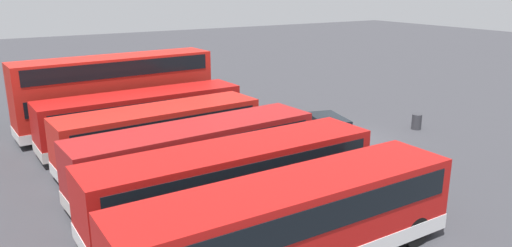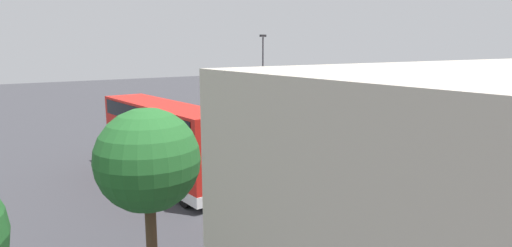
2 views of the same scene
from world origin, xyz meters
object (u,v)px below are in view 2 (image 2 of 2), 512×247
object	(u,v)px
bus_single_deck_third	(304,131)
bus_single_deck_fifth	(216,144)
bus_single_deck_near_end	(369,122)
waste_bin_yellow	(192,119)
bus_double_decker_sixth	(164,140)
bus_single_deck_second	(335,126)
bus_single_deck_fourth	(265,138)
car_hatchback_silver	(213,128)
lamp_post_tall	(263,71)

from	to	relation	value
bus_single_deck_third	bus_single_deck_fifth	size ratio (longest dim) A/B	0.98
bus_single_deck_near_end	bus_single_deck_fifth	distance (m)	14.59
bus_single_deck_third	waste_bin_yellow	world-z (taller)	bus_single_deck_third
bus_double_decker_sixth	bus_single_deck_fifth	bearing A→B (deg)	-174.48
bus_single_deck_second	bus_single_deck_fourth	xyz separation A→B (m)	(6.98, 0.32, -0.00)
bus_single_deck_second	waste_bin_yellow	bearing A→B (deg)	-72.83
bus_single_deck_third	waste_bin_yellow	xyz separation A→B (m)	(1.54, -15.59, -1.15)
bus_single_deck_fourth	bus_single_deck_second	bearing A→B (deg)	-177.35
bus_single_deck_near_end	car_hatchback_silver	distance (m)	13.42
bus_single_deck_near_end	bus_double_decker_sixth	xyz separation A→B (m)	(18.24, 0.29, 0.83)
waste_bin_yellow	bus_single_deck_near_end	bearing A→B (deg)	119.21
bus_single_deck_second	lamp_post_tall	world-z (taller)	lamp_post_tall
bus_single_deck_third	bus_single_deck_fourth	bearing A→B (deg)	3.38
bus_single_deck_fourth	bus_single_deck_near_end	bearing A→B (deg)	-178.63
bus_single_deck_second	bus_single_deck_fourth	bearing A→B (deg)	2.65
bus_single_deck_third	bus_single_deck_fourth	size ratio (longest dim) A/B	1.08
bus_single_deck_near_end	lamp_post_tall	size ratio (longest dim) A/B	1.29
bus_single_deck_third	bus_double_decker_sixth	bearing A→B (deg)	1.29
bus_single_deck_fifth	lamp_post_tall	xyz separation A→B (m)	(-13.94, -14.17, 3.61)
bus_single_deck_near_end	lamp_post_tall	distance (m)	14.70
bus_single_deck_fifth	bus_double_decker_sixth	world-z (taller)	bus_double_decker_sixth
bus_single_deck_second	waste_bin_yellow	xyz separation A→B (m)	(4.79, -15.49, -1.15)
bus_single_deck_third	bus_single_deck_fifth	world-z (taller)	same
bus_single_deck_second	bus_double_decker_sixth	distance (m)	14.36
bus_single_deck_fifth	car_hatchback_silver	xyz separation A→B (m)	(-4.97, -9.25, -0.92)
bus_single_deck_fifth	car_hatchback_silver	bearing A→B (deg)	-118.25
bus_single_deck_third	lamp_post_tall	distance (m)	16.10
bus_single_deck_near_end	bus_single_deck_fifth	size ratio (longest dim) A/B	1.03
waste_bin_yellow	bus_single_deck_second	bearing A→B (deg)	107.17
bus_single_deck_fourth	bus_single_deck_fifth	distance (m)	3.71
bus_double_decker_sixth	lamp_post_tall	xyz separation A→B (m)	(-17.58, -14.53, 2.78)
bus_single_deck_fifth	car_hatchback_silver	distance (m)	10.54
bus_single_deck_second	bus_double_decker_sixth	xyz separation A→B (m)	(14.33, 0.35, 0.83)
bus_double_decker_sixth	car_hatchback_silver	size ratio (longest dim) A/B	2.45
bus_single_deck_fourth	bus_single_deck_fifth	xyz separation A→B (m)	(3.70, -0.32, 0.00)
bus_double_decker_sixth	lamp_post_tall	bearing A→B (deg)	-140.44
car_hatchback_silver	waste_bin_yellow	world-z (taller)	car_hatchback_silver
bus_single_deck_fifth	bus_single_deck_third	bearing A→B (deg)	179.20
car_hatchback_silver	bus_single_deck_fourth	bearing A→B (deg)	82.42
bus_single_deck_third	car_hatchback_silver	world-z (taller)	bus_single_deck_third
bus_single_deck_fourth	bus_single_deck_third	bearing A→B (deg)	-176.62
bus_double_decker_sixth	lamp_post_tall	distance (m)	22.98
bus_single_deck_third	bus_single_deck_second	bearing A→B (deg)	-178.18
waste_bin_yellow	bus_single_deck_third	bearing A→B (deg)	95.63
bus_single_deck_third	car_hatchback_silver	xyz separation A→B (m)	(2.46, -9.36, -0.92)
lamp_post_tall	bus_single_deck_third	bearing A→B (deg)	65.50
waste_bin_yellow	lamp_post_tall	bearing A→B (deg)	170.72
bus_single_deck_fourth	bus_single_deck_fifth	bearing A→B (deg)	-5.00
car_hatchback_silver	waste_bin_yellow	size ratio (longest dim) A/B	5.14
bus_single_deck_third	bus_double_decker_sixth	world-z (taller)	bus_double_decker_sixth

